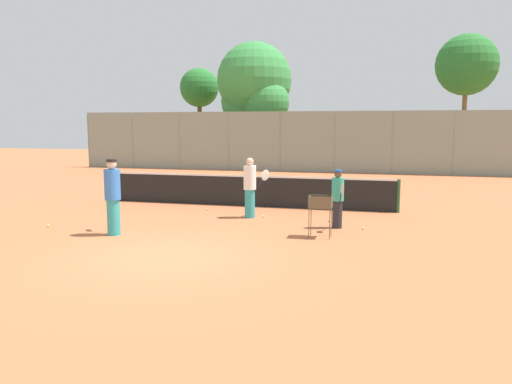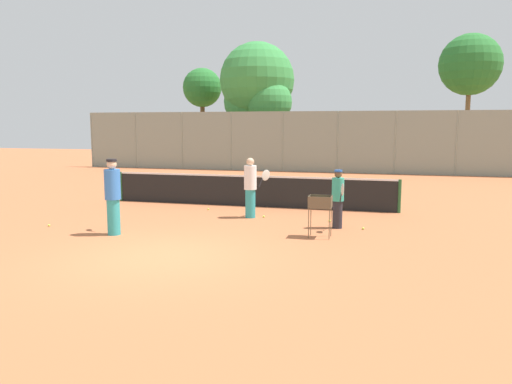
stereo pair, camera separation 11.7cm
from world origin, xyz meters
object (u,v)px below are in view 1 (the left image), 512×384
at_px(tennis_net, 249,190).
at_px(parked_car, 358,159).
at_px(player_white_outfit, 113,196).
at_px(ball_cart, 320,205).
at_px(player_red_cap, 250,187).
at_px(player_yellow_shirt, 338,198).

bearing_deg(tennis_net, parked_car, 79.08).
xyz_separation_m(tennis_net, player_white_outfit, (-2.15, -5.15, 0.44)).
bearing_deg(ball_cart, player_red_cap, 138.50).
bearing_deg(ball_cart, parked_car, 90.23).
bearing_deg(tennis_net, player_yellow_shirt, -41.29).
relative_size(ball_cart, parked_car, 0.25).
relative_size(player_white_outfit, ball_cart, 1.85).
bearing_deg(parked_car, player_white_outfit, -104.06).
distance_m(player_red_cap, ball_cart, 3.17).
height_order(player_red_cap, parked_car, player_red_cap).
xyz_separation_m(player_white_outfit, player_yellow_shirt, (5.42, 2.28, -0.18)).
relative_size(player_white_outfit, player_red_cap, 1.07).
height_order(player_white_outfit, player_red_cap, player_white_outfit).
bearing_deg(player_yellow_shirt, tennis_net, -150.04).
xyz_separation_m(player_red_cap, ball_cart, (2.37, -2.10, -0.12)).
bearing_deg(tennis_net, player_white_outfit, -112.65).
bearing_deg(player_white_outfit, player_yellow_shirt, -96.70).
xyz_separation_m(player_yellow_shirt, ball_cart, (-0.31, -1.22, -0.02)).
bearing_deg(parked_car, player_red_cap, -97.73).
bearing_deg(player_yellow_shirt, ball_cart, -33.13).
bearing_deg(parked_car, player_yellow_shirt, -88.74).
distance_m(ball_cart, parked_car, 19.01).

